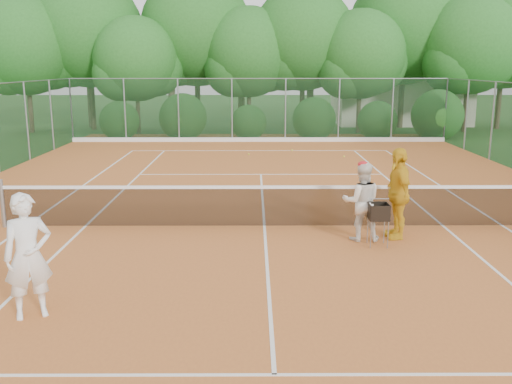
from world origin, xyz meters
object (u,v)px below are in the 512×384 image
Objects in this scene: player_center_grp at (362,201)px; player_yellow at (398,193)px; ball_hopper at (379,212)px; player_white at (28,256)px.

player_yellow reaches higher than player_center_grp.
ball_hopper is at bearing -46.77° from player_yellow.
player_white reaches higher than ball_hopper.
player_center_grp is at bearing 142.50° from ball_hopper.
player_center_grp is at bearing 7.84° from player_white.
player_yellow reaches higher than player_white.
ball_hopper is (0.27, -0.41, -0.13)m from player_center_grp.
player_center_grp is 0.87× the size of player_yellow.
ball_hopper is at bearing -56.02° from player_center_grp.
player_white is 6.67m from ball_hopper.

